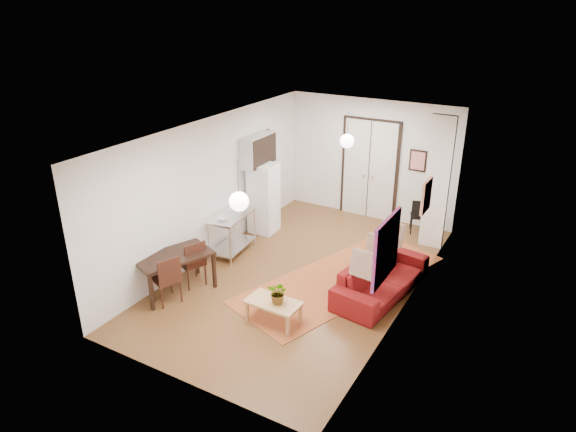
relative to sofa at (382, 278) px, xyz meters
The scene contains 27 objects.
floor 1.63m from the sofa, behind, with size 7.00×7.00×0.00m, color brown.
ceiling 3.03m from the sofa, behind, with size 4.20×7.00×0.02m, color white.
wall_back 3.89m from the sofa, 115.38° to the left, with size 4.20×0.02×2.90m, color white.
wall_front 4.13m from the sofa, 113.66° to the right, with size 4.20×0.02×2.90m, color white.
wall_left 3.86m from the sofa, behind, with size 0.02×7.00×2.90m, color white.
wall_right 1.24m from the sofa, 15.34° to the right, with size 0.02×7.00×2.90m, color white.
double_doors 3.78m from the sofa, 115.68° to the left, with size 1.44×0.06×2.50m, color silver.
stub_partition 2.67m from the sofa, 83.95° to the left, with size 0.50×0.10×2.90m, color white.
wall_cabinet 4.08m from the sofa, 158.83° to the left, with size 0.35×1.00×0.70m, color silver.
painting_popart 1.98m from the sofa, 70.91° to the right, with size 0.05×1.00×1.00m, color red.
painting_abstract 1.68m from the sofa, 53.99° to the left, with size 0.05×0.50×0.60m, color beige.
poster_back 3.59m from the sofa, 97.60° to the left, with size 0.40×0.03×0.50m, color red.
print_left 4.42m from the sofa, 153.07° to the left, with size 0.03×0.44×0.54m, color #93623D.
pendant_back 3.12m from the sofa, 130.58° to the left, with size 0.30×0.30×0.80m.
pendant_front 3.29m from the sofa, 126.70° to the right, with size 0.30×0.30×0.80m.
kilim_rug 0.91m from the sofa, behind, with size 1.66×4.43×0.01m, color #BB632E.
sofa is the anchor object (origin of this frame).
coffee_table 2.16m from the sofa, 125.40° to the right, with size 0.92×0.53×0.40m.
potted_plant 2.12m from the sofa, 123.17° to the right, with size 0.35×0.31×0.39m, color #316A2F.
kitchen_counter 3.33m from the sofa, behind, with size 0.70×1.21×0.88m.
bowl 3.39m from the sofa, behind, with size 0.21×0.21×0.05m, color silver.
soap_bottle 3.42m from the sofa, behind, with size 0.08×0.08×0.18m, color teal.
fridge 3.62m from the sofa, 158.94° to the left, with size 0.57×0.57×1.62m, color white.
dining_table 3.81m from the sofa, 151.86° to the right, with size 1.22×1.54×0.75m.
dining_chair_near 3.52m from the sofa, 157.48° to the right, with size 0.57×0.68×0.92m.
dining_chair_far 3.85m from the sofa, 147.79° to the right, with size 0.57×0.68×0.92m.
black_side_chair 3.07m from the sofa, 93.67° to the left, with size 0.49×0.50×0.84m.
Camera 1 is at (4.14, -7.81, 5.05)m, focal length 32.00 mm.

